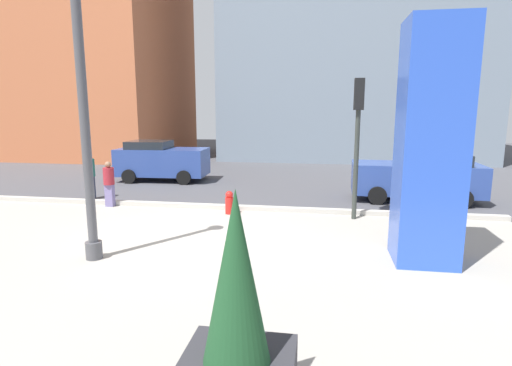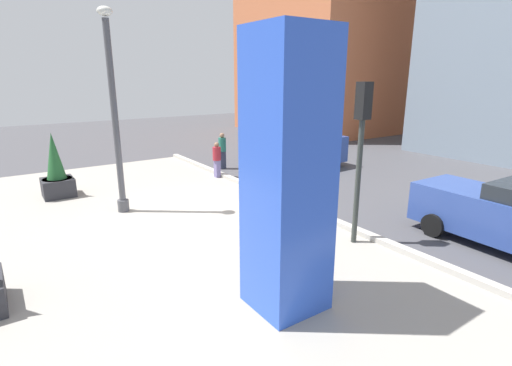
# 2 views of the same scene
# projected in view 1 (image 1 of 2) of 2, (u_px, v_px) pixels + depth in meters

# --- Properties ---
(ground_plane) EXTENTS (60.00, 60.00, 0.00)m
(ground_plane) POSITION_uv_depth(u_px,v_px,m) (224.00, 203.00, 14.52)
(ground_plane) COLOR #47474C
(plaza_pavement) EXTENTS (18.00, 10.00, 0.02)m
(plaza_pavement) POSITION_uv_depth(u_px,v_px,m) (156.00, 266.00, 8.69)
(plaza_pavement) COLOR #9E998E
(plaza_pavement) RESTS_ON ground_plane
(curb_strip) EXTENTS (18.00, 0.24, 0.16)m
(curb_strip) POSITION_uv_depth(u_px,v_px,m) (217.00, 207.00, 13.65)
(curb_strip) COLOR #B7B2A8
(curb_strip) RESTS_ON ground_plane
(lamp_post) EXTENTS (0.44, 0.44, 6.25)m
(lamp_post) POSITION_uv_depth(u_px,v_px,m) (84.00, 121.00, 8.59)
(lamp_post) COLOR #4C4C51
(lamp_post) RESTS_ON ground_plane
(art_pillar_blue) EXTENTS (1.28, 1.28, 5.11)m
(art_pillar_blue) POSITION_uv_depth(u_px,v_px,m) (430.00, 145.00, 8.56)
(art_pillar_blue) COLOR blue
(art_pillar_blue) RESTS_ON ground_plane
(potted_plant_near_right) EXTENTS (1.24, 1.24, 2.52)m
(potted_plant_near_right) POSITION_uv_depth(u_px,v_px,m) (237.00, 332.00, 4.37)
(potted_plant_near_right) COLOR #2D2D33
(potted_plant_near_right) RESTS_ON ground_plane
(fire_hydrant) EXTENTS (0.36, 0.26, 0.75)m
(fire_hydrant) POSITION_uv_depth(u_px,v_px,m) (229.00, 203.00, 12.96)
(fire_hydrant) COLOR red
(fire_hydrant) RESTS_ON ground_plane
(traffic_light_corner) EXTENTS (0.28, 0.42, 4.17)m
(traffic_light_corner) POSITION_uv_depth(u_px,v_px,m) (358.00, 125.00, 11.94)
(traffic_light_corner) COLOR #333833
(traffic_light_corner) RESTS_ON ground_plane
(car_curb_east) EXTENTS (4.17, 2.23, 1.85)m
(car_curb_east) POSITION_uv_depth(u_px,v_px,m) (161.00, 160.00, 19.00)
(car_curb_east) COLOR #2D4793
(car_curb_east) RESTS_ON ground_plane
(car_passing_lane) EXTENTS (4.54, 2.10, 1.75)m
(car_passing_lane) POSITION_uv_depth(u_px,v_px,m) (418.00, 177.00, 14.78)
(car_passing_lane) COLOR #2D4793
(car_passing_lane) RESTS_ON ground_plane
(pedestrian_on_sidewalk) EXTENTS (0.37, 0.37, 1.56)m
(pedestrian_on_sidewalk) POSITION_uv_depth(u_px,v_px,m) (109.00, 182.00, 13.89)
(pedestrian_on_sidewalk) COLOR slate
(pedestrian_on_sidewalk) RESTS_ON ground_plane
(pedestrian_crossing) EXTENTS (0.37, 0.37, 1.73)m
(pedestrian_crossing) POSITION_uv_depth(u_px,v_px,m) (90.00, 173.00, 15.06)
(pedestrian_crossing) COLOR #33384C
(pedestrian_crossing) RESTS_ON ground_plane
(highrise_across_street) EXTENTS (16.86, 8.34, 20.52)m
(highrise_across_street) POSITION_uv_depth(u_px,v_px,m) (354.00, 2.00, 26.88)
(highrise_across_street) COLOR gray
(highrise_across_street) RESTS_ON ground_plane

